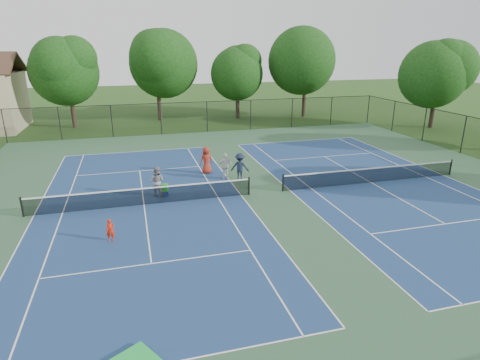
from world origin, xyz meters
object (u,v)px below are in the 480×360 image
object	(u,v)px
tree_back_b	(156,61)
child_player	(110,230)
bystander_b	(240,167)
tree_back_a	(67,68)
tree_back_d	(306,58)
tree_side_e	(439,70)
instructor	(157,181)
bystander_c	(206,160)
bystander_a	(226,166)
ball_hopper	(165,188)
ball_crate	(165,194)
tree_back_c	(238,70)

from	to	relation	value
tree_back_b	child_player	distance (m)	30.86
tree_back_b	bystander_b	size ratio (longest dim) A/B	5.58
tree_back_a	tree_back_d	distance (m)	26.01
tree_side_e	tree_back_a	bearing A→B (deg)	164.48
instructor	bystander_c	distance (m)	4.95
tree_back_b	bystander_a	size ratio (longest dim) A/B	5.95
bystander_c	child_player	bearing A→B (deg)	40.27
bystander_a	ball_hopper	size ratio (longest dim) A/B	3.91
tree_back_d	ball_crate	world-z (taller)	tree_back_d
bystander_b	bystander_c	size ratio (longest dim) A/B	0.98
tree_back_d	bystander_a	bearing A→B (deg)	-125.25
instructor	bystander_c	xyz separation A→B (m)	(3.53, 3.48, 0.03)
tree_back_a	ball_hopper	size ratio (longest dim) A/B	21.21
ball_hopper	child_player	bearing A→B (deg)	-119.66
child_player	ball_hopper	world-z (taller)	child_player
tree_back_a	child_player	distance (m)	28.79
child_player	bystander_a	world-z (taller)	bystander_a
tree_side_e	ball_crate	distance (m)	32.03
tree_back_a	instructor	world-z (taller)	tree_back_a
tree_back_b	tree_back_c	distance (m)	9.12
tree_back_a	bystander_a	xyz separation A→B (m)	(11.35, -20.73, -5.20)
tree_back_c	tree_back_d	bearing A→B (deg)	-7.13
child_player	bystander_c	world-z (taller)	bystander_c
tree_back_d	bystander_c	distance (m)	25.52
tree_back_a	bystander_b	world-z (taller)	tree_back_a
ball_hopper	tree_back_c	bearing A→B (deg)	65.81
instructor	bystander_a	distance (m)	4.95
tree_side_e	bystander_c	bearing A→B (deg)	-160.07
ball_hopper	bystander_c	bearing A→B (deg)	49.41
tree_side_e	ball_hopper	size ratio (longest dim) A/B	20.56
child_player	ball_crate	xyz separation A→B (m)	(2.83, 4.97, -0.37)
tree_back_d	bystander_b	distance (m)	26.12
child_player	instructor	size ratio (longest dim) A/B	0.59
instructor	bystander_a	bearing A→B (deg)	-132.12
instructor	bystander_a	world-z (taller)	instructor
tree_back_d	ball_hopper	world-z (taller)	tree_back_d
tree_back_d	bystander_b	world-z (taller)	tree_back_d
tree_back_a	bystander_b	xyz separation A→B (m)	(12.15, -21.33, -5.14)
tree_back_a	instructor	distance (m)	24.33
tree_back_b	child_player	size ratio (longest dim) A/B	9.66
bystander_b	bystander_a	bearing A→B (deg)	-12.59
bystander_a	bystander_b	world-z (taller)	bystander_b
tree_back_a	bystander_a	distance (m)	24.20
tree_back_a	child_player	world-z (taller)	tree_back_a
tree_back_a	tree_back_d	world-z (taller)	tree_back_d
tree_side_e	bystander_a	xyz separation A→B (m)	(-24.65, -10.73, -4.97)
tree_back_c	bystander_b	bearing A→B (deg)	-104.69
tree_back_b	bystander_c	xyz separation A→B (m)	(1.37, -21.29, -5.68)
tree_back_b	ball_crate	xyz separation A→B (m)	(-1.75, -24.93, -6.44)
tree_back_b	child_player	bearing A→B (deg)	-98.71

